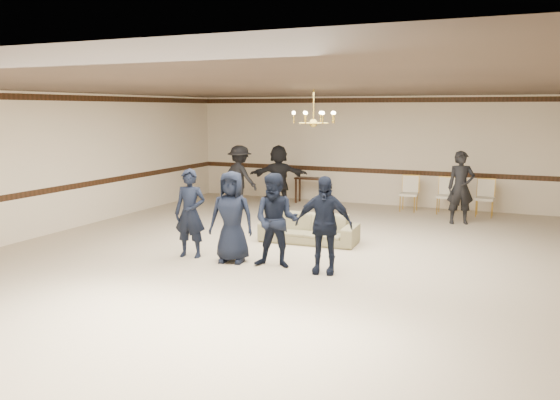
{
  "coord_description": "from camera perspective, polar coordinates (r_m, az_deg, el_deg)",
  "views": [
    {
      "loc": [
        3.91,
        -9.55,
        2.83
      ],
      "look_at": [
        -0.06,
        -0.5,
        1.24
      ],
      "focal_mm": 36.44,
      "sensor_mm": 36.0,
      "label": 1
    }
  ],
  "objects": [
    {
      "name": "crown_molding",
      "position": [
        17.0,
        10.53,
        9.83
      ],
      "size": [
        12.0,
        0.02,
        0.14
      ],
      "primitive_type": "cube",
      "color": "black",
      "rests_on": "wall_back"
    },
    {
      "name": "adult_mid",
      "position": [
        16.41,
        -0.14,
        2.41
      ],
      "size": [
        1.75,
        1.16,
        1.81
      ],
      "primitive_type": "imported",
      "rotation": [
        0.0,
        0.0,
        3.56
      ],
      "color": "black",
      "rests_on": "floor"
    },
    {
      "name": "room",
      "position": [
        10.4,
        1.4,
        2.35
      ],
      "size": [
        12.01,
        14.01,
        3.21
      ],
      "color": "tan",
      "rests_on": "ground"
    },
    {
      "name": "banquet_chair_mid",
      "position": [
        16.05,
        16.31,
        0.39
      ],
      "size": [
        0.48,
        0.48,
        0.98
      ],
      "primitive_type": null,
      "rotation": [
        0.0,
        0.0,
        -0.01
      ],
      "color": "beige",
      "rests_on": "floor"
    },
    {
      "name": "boy_d",
      "position": [
        9.82,
        4.4,
        -2.49
      ],
      "size": [
        1.05,
        0.58,
        1.7
      ],
      "primitive_type": "imported",
      "rotation": [
        0.0,
        0.0,
        0.17
      ],
      "color": "black",
      "rests_on": "floor"
    },
    {
      "name": "boy_b",
      "position": [
        10.54,
        -4.88,
        -1.7
      ],
      "size": [
        0.92,
        0.69,
        1.7
      ],
      "primitive_type": "imported",
      "rotation": [
        0.0,
        0.0,
        0.19
      ],
      "color": "black",
      "rests_on": "floor"
    },
    {
      "name": "boy_a",
      "position": [
        10.99,
        -9.01,
        -1.33
      ],
      "size": [
        0.68,
        0.5,
        1.7
      ],
      "primitive_type": "imported",
      "rotation": [
        0.0,
        0.0,
        0.16
      ],
      "color": "black",
      "rests_on": "floor"
    },
    {
      "name": "console_table",
      "position": [
        17.21,
        3.08,
        0.98
      ],
      "size": [
        0.93,
        0.41,
        0.78
      ],
      "primitive_type": "cube",
      "rotation": [
        0.0,
        0.0,
        -0.01
      ],
      "color": "black",
      "rests_on": "floor"
    },
    {
      "name": "adult_left",
      "position": [
        16.17,
        -4.06,
        2.28
      ],
      "size": [
        1.31,
        0.97,
        1.81
      ],
      "primitive_type": "imported",
      "rotation": [
        0.0,
        0.0,
        2.86
      ],
      "color": "black",
      "rests_on": "floor"
    },
    {
      "name": "adult_right",
      "position": [
        14.71,
        17.69,
        1.19
      ],
      "size": [
        0.77,
        0.63,
        1.81
      ],
      "primitive_type": "imported",
      "rotation": [
        0.0,
        0.0,
        0.34
      ],
      "color": "black",
      "rests_on": "floor"
    },
    {
      "name": "banquet_chair_right",
      "position": [
        15.96,
        19.87,
        0.16
      ],
      "size": [
        0.5,
        0.5,
        0.98
      ],
      "primitive_type": null,
      "rotation": [
        0.0,
        0.0,
        -0.06
      ],
      "color": "beige",
      "rests_on": "floor"
    },
    {
      "name": "banquet_chair_left",
      "position": [
        16.2,
        12.8,
        0.61
      ],
      "size": [
        0.52,
        0.52,
        0.98
      ],
      "primitive_type": null,
      "rotation": [
        0.0,
        0.0,
        0.09
      ],
      "color": "beige",
      "rests_on": "floor"
    },
    {
      "name": "chair_rail",
      "position": [
        17.09,
        10.33,
        2.85
      ],
      "size": [
        12.0,
        0.02,
        0.14
      ],
      "primitive_type": "cube",
      "color": "black",
      "rests_on": "wall_back"
    },
    {
      "name": "boy_c",
      "position": [
        10.15,
        -0.4,
        -2.09
      ],
      "size": [
        0.92,
        0.76,
        1.7
      ],
      "primitive_type": "imported",
      "rotation": [
        0.0,
        0.0,
        0.15
      ],
      "color": "black",
      "rests_on": "floor"
    },
    {
      "name": "settee",
      "position": [
        12.15,
        2.93,
        -2.87
      ],
      "size": [
        2.1,
        0.91,
        0.6
      ],
      "primitive_type": "imported",
      "rotation": [
        0.0,
        0.0,
        0.05
      ],
      "color": "#7D7853",
      "rests_on": "floor"
    },
    {
      "name": "chandelier",
      "position": [
        11.25,
        3.39,
        9.36
      ],
      "size": [
        0.94,
        0.94,
        0.89
      ],
      "primitive_type": null,
      "color": "#B6953A",
      "rests_on": "ceiling"
    }
  ]
}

